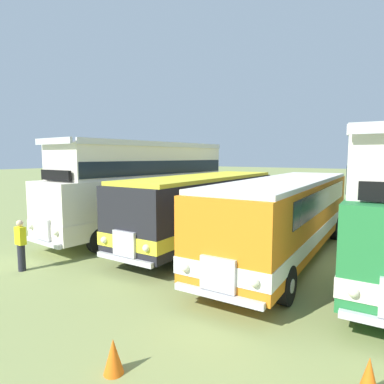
# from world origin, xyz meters

# --- Properties ---
(ground_plane) EXTENTS (200.00, 200.00, 0.00)m
(ground_plane) POSITION_xyz_m (0.00, 0.00, 0.00)
(ground_plane) COLOR #8C9956
(bus_first_in_row) EXTENTS (3.04, 10.77, 4.52)m
(bus_first_in_row) POSITION_xyz_m (-9.09, 0.17, 2.36)
(bus_first_in_row) COLOR silver
(bus_first_in_row) RESTS_ON ground
(bus_second_in_row) EXTENTS (2.81, 9.89, 2.99)m
(bus_second_in_row) POSITION_xyz_m (-5.46, -0.07, 1.75)
(bus_second_in_row) COLOR black
(bus_second_in_row) RESTS_ON ground
(bus_third_in_row) EXTENTS (3.06, 11.59, 2.99)m
(bus_third_in_row) POSITION_xyz_m (-1.82, 0.07, 1.76)
(bus_third_in_row) COLOR orange
(bus_third_in_row) RESTS_ON ground
(cone_mid_row) EXTENTS (0.36, 0.36, 0.64)m
(cone_mid_row) POSITION_xyz_m (-2.10, -8.39, 0.32)
(cone_mid_row) COLOR orange
(cone_mid_row) RESTS_ON ground
(cone_far_end) EXTENTS (0.36, 0.36, 0.70)m
(cone_far_end) POSITION_xyz_m (1.69, -6.57, 0.35)
(cone_far_end) COLOR orange
(cone_far_end) RESTS_ON ground
(marshal_person) EXTENTS (0.36, 0.24, 1.73)m
(marshal_person) POSITION_xyz_m (-8.64, -6.47, 0.89)
(marshal_person) COLOR #23232D
(marshal_person) RESTS_ON ground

